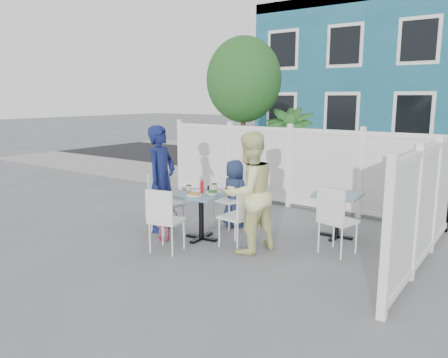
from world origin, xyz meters
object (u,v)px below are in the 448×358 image
Objects in this scene: chair_back at (232,194)px; toddler at (163,215)px; chair_near at (164,216)px; spare_table at (338,204)px; chair_left at (164,198)px; chair_right at (241,212)px; woman at (249,193)px; boy at (235,193)px; main_table at (201,204)px; man at (161,179)px; utility_cabinet at (218,155)px.

toddler is at bearing 80.12° from chair_back.
chair_near reaches higher than toddler.
spare_table is 0.73× the size of chair_left.
chair_right reaches higher than toddler.
woman reaches higher than boy.
chair_left is (-2.45, -1.35, 0.02)m from spare_table.
main_table is 0.80× the size of chair_near.
boy reaches higher than chair_back.
utility_cabinet is at bearing 14.07° from man.
spare_table is 1.59m from woman.
main_table is 0.43× the size of man.
chair_back is 0.05m from boy.
chair_back is at bearing 153.61° from chair_left.
woman is (1.73, -0.03, -0.01)m from man.
man is at bearing -152.59° from spare_table.
main_table is at bearing -65.47° from utility_cabinet.
spare_table is (4.49, -2.95, -0.12)m from utility_cabinet.
spare_table is at bearing 38.12° from chair_near.
chair_back is 1.24m from man.
boy reaches higher than chair_left.
chair_back is at bearing -116.12° from woman.
chair_back is at bearing -165.39° from spare_table.
boy is (2.83, -3.39, -0.09)m from utility_cabinet.
utility_cabinet is 0.77× the size of man.
man is at bearing 179.72° from main_table.
boy is at bearing 87.94° from main_table.
spare_table is at bearing -149.29° from boy.
chair_right is 1.26m from toddler.
chair_right is at bearing -11.62° from toddler.
toddler is at bearing 122.79° from chair_near.
main_table is at bearing 74.02° from chair_near.
utility_cabinet is at bearing 106.26° from chair_near.
chair_right is (0.72, 0.02, -0.02)m from main_table.
chair_right reaches higher than spare_table.
utility_cabinet reaches higher than chair_near.
main_table is at bearing -142.12° from spare_table.
woman is (0.94, 0.77, 0.32)m from chair_near.
chair_right is 1.10m from boy.
chair_near is 1.26m from woman.
chair_near is 0.54× the size of woman.
chair_near is 1.17m from man.
chair_back is at bearing 90.92° from main_table.
chair_near is 1.67m from boy.
utility_cabinet is 1.37× the size of chair_back.
spare_table is 2.80m from chair_left.
chair_back is at bearing 76.47° from chair_near.
man is at bearing 56.32° from chair_back.
utility_cabinet reaches higher than chair_right.
chair_right is (3.52, -4.25, -0.12)m from utility_cabinet.
spare_table is 0.41× the size of man.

